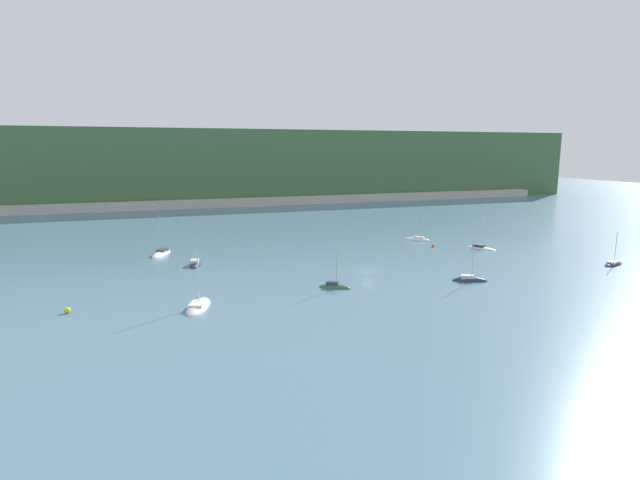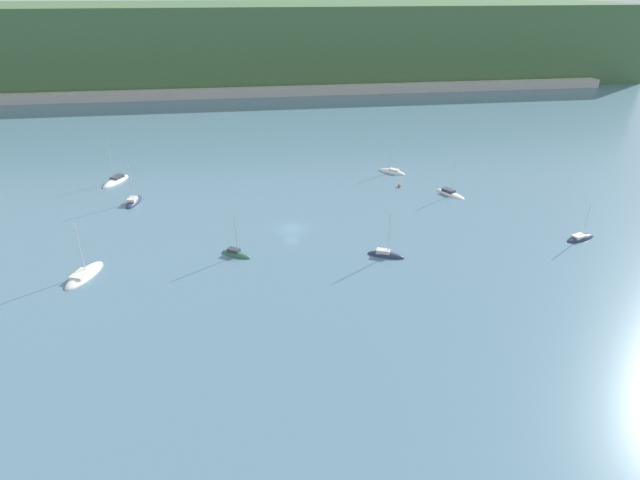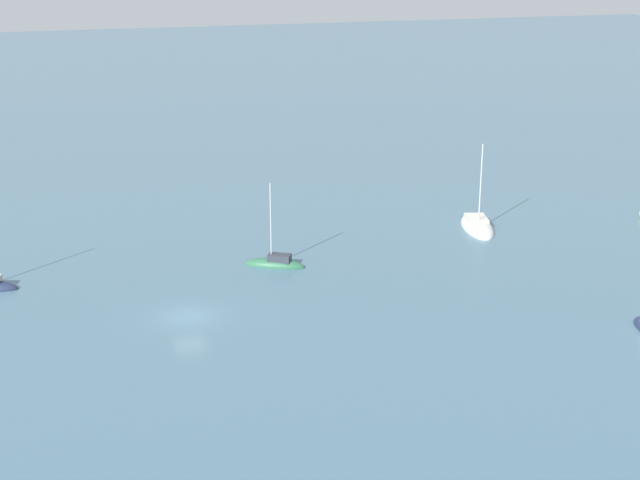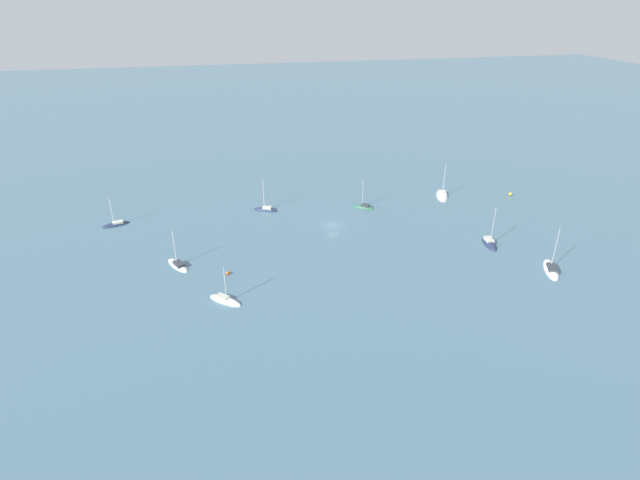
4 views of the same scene
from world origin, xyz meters
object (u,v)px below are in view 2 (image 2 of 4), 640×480
(sailboat_1, at_px, (236,254))
(sailboat_3, at_px, (134,202))
(sailboat_0, at_px, (392,172))
(sailboat_5, at_px, (85,276))
(sailboat_4, at_px, (580,238))
(sailboat_7, at_px, (116,182))
(sailboat_2, at_px, (386,255))
(mooring_buoy_0, at_px, (399,185))
(sailboat_6, at_px, (450,194))

(sailboat_1, distance_m, sailboat_3, 33.62)
(sailboat_0, bearing_deg, sailboat_5, 74.89)
(sailboat_3, height_order, sailboat_4, sailboat_3)
(sailboat_5, relative_size, sailboat_7, 0.97)
(sailboat_1, xyz_separation_m, sailboat_2, (25.07, -3.95, -0.01))
(sailboat_2, bearing_deg, sailboat_1, -163.57)
(mooring_buoy_0, bearing_deg, sailboat_4, -49.68)
(sailboat_3, height_order, sailboat_5, sailboat_3)
(sailboat_0, xyz_separation_m, sailboat_7, (-65.05, 2.95, 0.02))
(mooring_buoy_0, bearing_deg, sailboat_6, -30.59)
(sailboat_5, bearing_deg, sailboat_1, -61.46)
(sailboat_3, bearing_deg, sailboat_1, -131.25)
(sailboat_3, relative_size, sailboat_7, 0.98)
(sailboat_2, xyz_separation_m, sailboat_5, (-48.71, 0.55, -0.05))
(sailboat_0, xyz_separation_m, sailboat_6, (8.83, -15.34, 0.04))
(sailboat_2, height_order, sailboat_4, sailboat_2)
(sailboat_3, distance_m, sailboat_4, 87.73)
(sailboat_6, bearing_deg, sailboat_2, -68.65)
(sailboat_5, xyz_separation_m, mooring_buoy_0, (60.07, 30.08, 0.31))
(sailboat_0, bearing_deg, sailboat_6, 161.81)
(sailboat_4, bearing_deg, sailboat_7, 136.02)
(sailboat_0, relative_size, sailboat_7, 0.79)
(sailboat_1, height_order, sailboat_6, sailboat_1)
(sailboat_4, xyz_separation_m, mooring_buoy_0, (-25.07, 29.54, 0.30))
(sailboat_7, bearing_deg, sailboat_3, 49.99)
(sailboat_2, height_order, sailboat_6, sailboat_2)
(sailboat_2, bearing_deg, sailboat_3, 172.60)
(sailboat_5, bearing_deg, sailboat_4, -69.27)
(sailboat_1, relative_size, sailboat_4, 1.09)
(sailboat_2, xyz_separation_m, sailboat_6, (21.15, 24.85, 0.01))
(sailboat_2, relative_size, sailboat_5, 0.91)
(sailboat_4, bearing_deg, sailboat_0, 102.94)
(sailboat_2, bearing_deg, mooring_buoy_0, 95.04)
(sailboat_0, relative_size, mooring_buoy_0, 10.69)
(sailboat_2, distance_m, mooring_buoy_0, 32.68)
(sailboat_4, xyz_separation_m, sailboat_7, (-89.17, 42.04, 0.02))
(sailboat_2, height_order, sailboat_7, sailboat_7)
(sailboat_7, bearing_deg, sailboat_1, 59.70)
(sailboat_6, height_order, mooring_buoy_0, sailboat_6)
(sailboat_2, distance_m, sailboat_3, 55.23)
(sailboat_3, relative_size, sailboat_6, 1.21)
(sailboat_7, height_order, mooring_buoy_0, sailboat_7)
(sailboat_0, distance_m, sailboat_4, 45.93)
(sailboat_4, bearing_deg, sailboat_6, 104.03)
(sailboat_6, bearing_deg, sailboat_0, -178.33)
(sailboat_6, bearing_deg, sailboat_5, -99.07)
(sailboat_2, relative_size, sailboat_7, 0.88)
(sailboat_2, bearing_deg, sailboat_0, 98.36)
(sailboat_7, relative_size, mooring_buoy_0, 13.55)
(sailboat_1, xyz_separation_m, sailboat_7, (-27.67, 39.19, -0.03))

